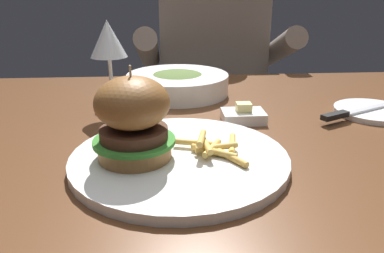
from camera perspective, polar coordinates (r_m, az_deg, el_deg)
name	(u,v)px	position (r m, az deg, el deg)	size (l,w,h in m)	color
dining_table	(229,183)	(0.65, 5.71, -8.61)	(1.36, 0.97, 0.74)	#56331C
main_plate	(180,158)	(0.54, -1.90, -4.88)	(0.31, 0.31, 0.01)	white
burger_sandwich	(133,118)	(0.51, -8.97, 1.22)	(0.11, 0.11, 0.13)	#9E6B38
fries_pile	(214,147)	(0.53, 3.40, -3.15)	(0.10, 0.11, 0.03)	#E0B251
wine_glass	(108,44)	(0.74, -12.64, 12.20)	(0.07, 0.07, 0.18)	silver
bread_plate	(373,111)	(0.83, 25.87, 2.11)	(0.15, 0.15, 0.01)	white
table_knife	(357,111)	(0.78, 23.82, 2.16)	(0.21, 0.11, 0.01)	silver
butter_dish	(243,115)	(0.70, 7.81, 1.69)	(0.08, 0.06, 0.04)	white
soup_bowl	(178,83)	(0.88, -2.22, 6.64)	(0.24, 0.24, 0.05)	white
diner_person	(211,105)	(1.39, 2.85, 3.31)	(0.51, 0.36, 1.18)	#282833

